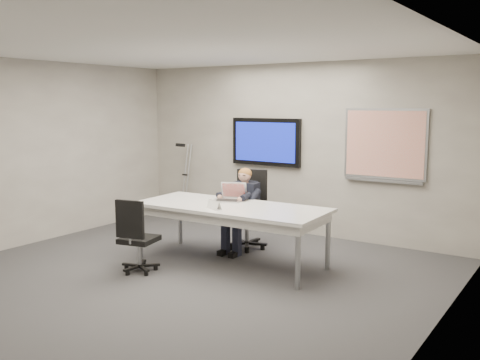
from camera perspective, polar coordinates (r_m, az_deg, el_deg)
The scene contains 15 objects.
floor at distance 6.72m, azimuth -6.76°, elevation -10.50°, with size 6.00×6.00×0.02m, color #353537.
ceiling at distance 6.41m, azimuth -7.19°, elevation 13.97°, with size 6.00×6.00×0.02m, color white.
wall_back at distance 8.90m, azimuth 5.72°, elevation 3.32°, with size 6.00×0.02×2.80m, color gray.
wall_left at distance 8.66m, azimuth -22.23°, elevation 2.62°, with size 0.02×6.00×2.80m, color gray.
wall_right at distance 5.02m, azimuth 20.01°, elevation -0.86°, with size 0.02×6.00×2.80m, color gray.
conference_table at distance 7.15m, azimuth -0.99°, elevation -3.44°, with size 2.63×1.18×0.80m.
tv_display at distance 9.09m, azimuth 2.77°, elevation 4.08°, with size 1.30×0.09×0.80m.
whiteboard at distance 8.25m, azimuth 15.20°, elevation 3.61°, with size 1.25×0.08×1.10m.
office_chair_far at distance 8.01m, azimuth 0.86°, elevation -4.70°, with size 0.68×0.68×1.16m.
office_chair_near at distance 6.99m, azimuth -10.87°, elevation -7.28°, with size 0.55×0.55×0.96m.
seated_person at distance 7.77m, azimuth -0.04°, elevation -4.13°, with size 0.39×0.67×1.22m.
crutch at distance 9.98m, azimuth -5.81°, elevation -0.03°, with size 0.20×0.36×1.46m, color #B2B6BB, non-canonical shape.
laptop at distance 7.45m, azimuth -1.05°, elevation -1.75°, with size 0.43×0.45×0.25m.
name_tent at distance 6.92m, azimuth -2.78°, elevation -2.61°, with size 0.27×0.08×0.11m, color white, non-canonical shape.
pen at distance 6.89m, azimuth -2.46°, elevation -3.05°, with size 0.01×0.01×0.14m, color black.
Camera 1 is at (4.15, -4.83, 2.15)m, focal length 40.00 mm.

